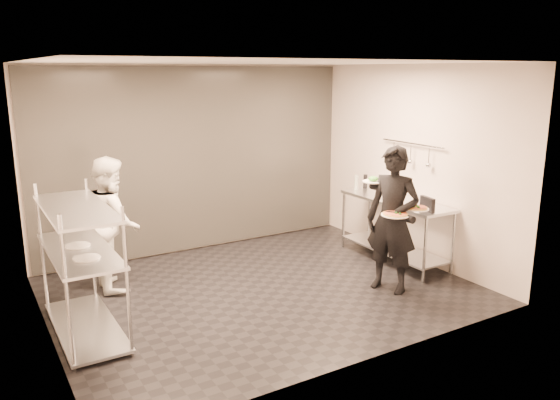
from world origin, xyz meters
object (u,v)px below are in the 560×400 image
bottle_green (356,182)px  bottle_clear (380,185)px  prep_counter (395,219)px  pizza_plate_near (395,214)px  chef (112,223)px  salad_plate (373,180)px  bottle_dark (365,181)px  pizza_plate_far (417,208)px  pos_monitor (427,204)px  waiter (392,220)px  pass_rack (81,263)px

bottle_green → bottle_clear: (0.22, -0.30, -0.01)m
prep_counter → pizza_plate_near: size_ratio=5.33×
chef → salad_plate: size_ratio=6.21×
chef → bottle_dark: size_ratio=7.81×
pizza_plate_near → bottle_clear: 1.79m
salad_plate → pizza_plate_near: bearing=-95.4°
pizza_plate_far → chef: bearing=146.0°
pizza_plate_near → pos_monitor: pos_monitor is taller
bottle_green → chef: bearing=175.3°
prep_counter → waiter: bearing=-134.5°
bottle_green → bottle_dark: bottle_green is taller
waiter → chef: waiter is taller
pass_rack → salad_plate: bearing=-8.0°
chef → bottle_clear: 3.92m
prep_counter → bottle_green: (-0.08, 0.80, 0.41)m
bottle_clear → bottle_green: bearing=126.2°
waiter → bottle_clear: bearing=121.8°
bottle_dark → pizza_plate_far: bearing=-111.0°
pizza_plate_far → pos_monitor: pizza_plate_far is taller
chef → bottle_clear: chef is taller
salad_plate → bottle_green: (0.77, 1.29, -0.34)m
pizza_plate_far → pos_monitor: size_ratio=1.09×
bottle_green → pass_rack: bearing=-169.3°
pass_rack → waiter: size_ratio=0.88×
chef → bottle_dark: bearing=-91.9°
pos_monitor → bottle_green: bearing=98.6°
pizza_plate_far → bottle_dark: 1.94m
pizza_plate_near → salad_plate: (0.04, 0.47, 0.33)m
waiter → pizza_plate_far: (0.18, -0.22, 0.17)m
bottle_green → bottle_clear: bearing=-53.8°
prep_counter → pizza_plate_far: (-0.60, -1.01, 0.46)m
pass_rack → chef: 1.26m
waiter → bottle_clear: waiter is taller
pass_rack → pos_monitor: size_ratio=6.11×
salad_plate → pos_monitor: bearing=-17.4°
pass_rack → bottle_green: 4.33m
prep_counter → pass_rack: bearing=-180.0°
waiter → pizza_plate_near: waiter is taller
bottle_green → pizza_plate_far: bearing=-105.9°
pos_monitor → bottle_clear: (0.26, 1.22, 0.00)m
bottle_clear → pos_monitor: bearing=-101.9°
bottle_green → salad_plate: bearing=-120.9°
prep_counter → bottle_dark: size_ratio=8.34×
pizza_plate_far → bottle_green: size_ratio=1.25×
bottle_green → bottle_dark: (0.18, 0.00, -0.01)m
bottle_clear → bottle_dark: (-0.04, 0.30, 0.01)m
pizza_plate_far → pos_monitor: bearing=31.4°
bottle_dark → bottle_clear: bearing=-82.3°
pos_monitor → bottle_dark: (0.22, 1.52, 0.01)m
waiter → pizza_plate_far: bearing=17.0°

